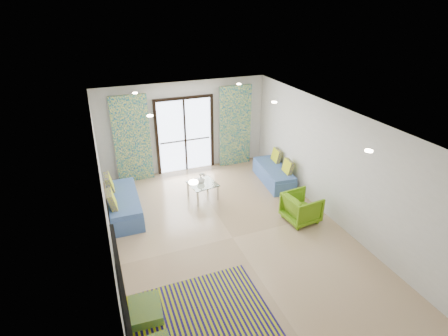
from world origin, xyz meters
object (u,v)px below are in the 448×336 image
object	(u,v)px
bed	(200,332)
daybed_right	(274,174)
daybed_left	(123,204)
armchair	(302,206)
coffee_table	(203,185)

from	to	relation	value
bed	daybed_right	world-z (taller)	daybed_right
bed	daybed_left	bearing A→B (deg)	98.80
armchair	daybed_left	bearing A→B (deg)	59.99
bed	coffee_table	bearing A→B (deg)	71.41
bed	armchair	distance (m)	4.01
daybed_right	coffee_table	size ratio (longest dim) A/B	2.25
daybed_left	armchair	distance (m)	4.28
bed	daybed_right	xyz separation A→B (m)	(3.59, 4.30, -0.04)
daybed_left	armchair	bearing A→B (deg)	-23.51
coffee_table	daybed_right	bearing A→B (deg)	3.58
coffee_table	armchair	bearing A→B (deg)	-44.46
bed	coffee_table	size ratio (longest dim) A/B	2.66
coffee_table	daybed_left	bearing A→B (deg)	-179.03
coffee_table	armchair	distance (m)	2.59
bed	armchair	xyz separation A→B (m)	(3.25, 2.35, 0.08)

